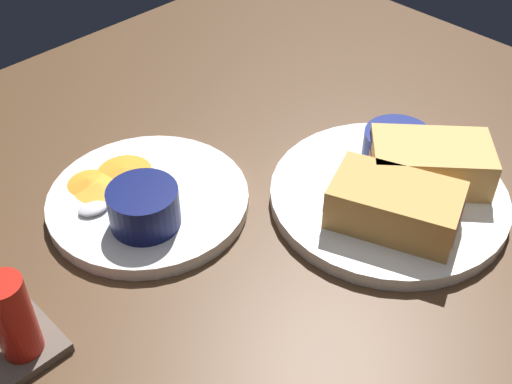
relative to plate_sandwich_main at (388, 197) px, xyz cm
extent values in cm
cube|color=#4C331E|center=(1.97, 12.67, -2.30)|extent=(110.00, 110.00, 3.00)
cylinder|color=white|center=(0.00, 0.00, 0.00)|extent=(26.37, 26.37, 1.60)
cube|color=tan|center=(-3.20, 3.86, 3.20)|extent=(14.89, 11.86, 4.80)
cube|color=#DB938E|center=(-3.20, 3.86, 3.20)|extent=(14.90, 11.39, 0.80)
cube|color=tan|center=(-1.74, -4.70, 3.20)|extent=(14.76, 14.32, 4.80)
cube|color=#DB938E|center=(-1.74, -4.70, 3.20)|extent=(14.55, 14.04, 0.80)
cylinder|color=navy|center=(3.03, -5.11, 2.67)|extent=(7.77, 7.77, 3.74)
cylinder|color=black|center=(3.03, -5.11, 4.14)|extent=(6.37, 6.37, 0.60)
cube|color=silver|center=(-4.86, 1.26, 1.05)|extent=(4.78, 4.08, 0.40)
ellipsoid|color=silver|center=(-0.58, -2.19, 1.20)|extent=(3.87, 3.72, 0.80)
cylinder|color=white|center=(18.28, 19.44, 0.00)|extent=(22.21, 22.21, 1.60)
cylinder|color=#0C144C|center=(14.95, 22.22, 2.99)|extent=(7.41, 7.41, 4.39)
cylinder|color=olive|center=(14.95, 22.22, 4.79)|extent=(6.07, 6.07, 0.60)
cube|color=silver|center=(18.47, 19.99, 1.05)|extent=(2.58, 5.45, 0.40)
ellipsoid|color=silver|center=(20.29, 25.18, 1.20)|extent=(3.14, 3.75, 0.80)
cone|color=orange|center=(24.57, 22.85, 1.10)|extent=(5.72, 5.72, 0.60)
cone|color=orange|center=(23.41, 18.85, 1.10)|extent=(8.27, 8.27, 0.60)
cone|color=gold|center=(23.14, 22.40, 1.10)|extent=(7.55, 7.55, 0.60)
cube|color=brown|center=(12.13, 40.58, -0.30)|extent=(9.00, 9.00, 1.00)
cylinder|color=red|center=(10.33, 39.38, 4.45)|extent=(3.60, 3.60, 8.50)
camera|label=1|loc=(-29.03, 49.53, 48.89)|focal=46.54mm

